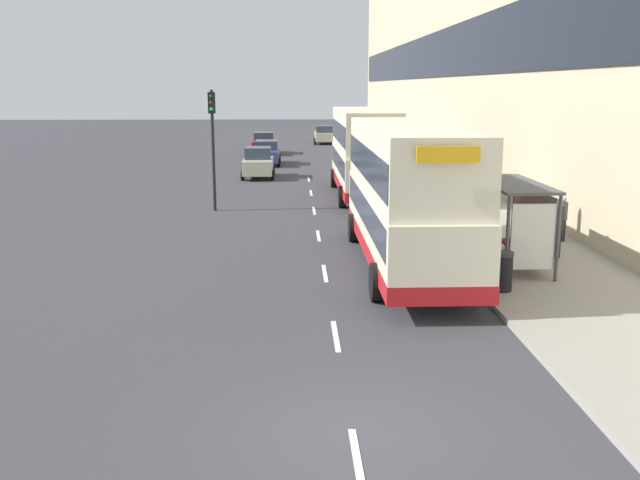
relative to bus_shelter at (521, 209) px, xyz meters
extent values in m
plane|color=#38383D|center=(-5.77, -10.00, -1.88)|extent=(220.00, 220.00, 0.00)
cube|color=gray|center=(0.73, 28.50, -1.81)|extent=(5.00, 93.00, 0.14)
cube|color=#C6B793|center=(4.73, 28.50, 6.50)|extent=(3.00, 93.00, 16.76)
cube|color=black|center=(3.19, 28.50, 5.67)|extent=(0.12, 89.28, 3.02)
cube|color=silver|center=(-5.77, -10.86, -1.87)|extent=(0.12, 2.00, 0.01)
cube|color=silver|center=(-5.77, -5.47, -1.87)|extent=(0.12, 2.00, 0.01)
cube|color=silver|center=(-5.77, -0.07, -1.87)|extent=(0.12, 2.00, 0.01)
cube|color=silver|center=(-5.77, 5.32, -1.87)|extent=(0.12, 2.00, 0.01)
cube|color=silver|center=(-5.77, 10.71, -1.87)|extent=(0.12, 2.00, 0.01)
cube|color=silver|center=(-5.77, 16.11, -1.87)|extent=(0.12, 2.00, 0.01)
cube|color=silver|center=(-5.77, 21.50, -1.87)|extent=(0.12, 2.00, 0.01)
cube|color=#4C4C51|center=(-0.17, 0.35, 0.70)|extent=(1.60, 4.20, 0.08)
cylinder|color=#4C4C51|center=(-0.87, -1.65, -0.54)|extent=(0.10, 0.10, 2.40)
cylinder|color=#4C4C51|center=(-0.87, 2.35, -0.54)|extent=(0.10, 0.10, 2.40)
cylinder|color=#4C4C51|center=(0.53, -1.65, -0.54)|extent=(0.10, 0.10, 2.40)
cylinder|color=#4C4C51|center=(0.53, 2.35, -0.54)|extent=(0.10, 0.10, 2.40)
cube|color=#99A8B2|center=(0.50, 0.35, -0.42)|extent=(0.04, 3.68, 1.92)
cube|color=white|center=(-0.17, -1.59, -0.49)|extent=(1.19, 0.10, 1.82)
cube|color=maroon|center=(0.07, 0.35, -1.29)|extent=(0.36, 2.80, 0.08)
cube|color=beige|center=(-3.30, 0.58, -0.45)|extent=(2.55, 11.05, 1.85)
cube|color=beige|center=(-3.30, 0.58, 1.45)|extent=(2.50, 10.72, 1.95)
cube|color=#B2191E|center=(-3.30, 0.58, -1.15)|extent=(2.58, 11.11, 0.45)
cube|color=#2D3847|center=(-3.30, 0.58, -0.08)|extent=(2.58, 10.39, 0.81)
cube|color=#2D3847|center=(-3.30, 0.58, 1.35)|extent=(2.55, 10.39, 0.94)
cube|color=yellow|center=(-3.30, -4.92, 2.07)|extent=(1.40, 0.08, 0.36)
cylinder|color=black|center=(-4.57, 4.34, -1.38)|extent=(0.30, 1.00, 1.00)
cylinder|color=black|center=(-2.02, 4.34, -1.38)|extent=(0.30, 1.00, 1.00)
cylinder|color=black|center=(-4.57, -2.84, -1.38)|extent=(0.30, 1.00, 1.00)
cylinder|color=black|center=(-2.02, -2.84, -1.38)|extent=(0.30, 1.00, 1.00)
cube|color=beige|center=(-3.20, 14.74, -0.45)|extent=(2.55, 10.31, 1.85)
cube|color=beige|center=(-3.20, 14.74, 1.45)|extent=(2.50, 10.00, 1.95)
cube|color=#B2191E|center=(-3.20, 14.74, -1.15)|extent=(2.58, 10.36, 0.45)
cube|color=#2D3847|center=(-3.20, 14.74, -0.08)|extent=(2.58, 9.69, 0.81)
cube|color=#2D3847|center=(-3.20, 14.74, 1.35)|extent=(2.55, 9.69, 0.94)
cube|color=yellow|center=(-3.20, 9.61, 2.07)|extent=(1.40, 0.08, 0.36)
cylinder|color=black|center=(-4.47, 18.25, -1.38)|extent=(0.30, 1.00, 1.00)
cylinder|color=black|center=(-1.92, 18.25, -1.38)|extent=(0.30, 1.00, 1.00)
cylinder|color=black|center=(-4.47, 11.54, -1.38)|extent=(0.30, 1.00, 1.00)
cylinder|color=black|center=(-1.92, 11.54, -1.38)|extent=(0.30, 1.00, 1.00)
cube|color=#B7B799|center=(-8.78, 22.53, -1.16)|extent=(1.73, 3.81, 0.84)
cube|color=#2D3847|center=(-8.78, 22.72, -0.39)|extent=(1.52, 1.83, 0.69)
cylinder|color=black|center=(-7.92, 21.35, -1.58)|extent=(0.20, 0.60, 0.60)
cylinder|color=black|center=(-9.65, 21.35, -1.58)|extent=(0.20, 0.60, 0.60)
cylinder|color=black|center=(-7.92, 23.71, -1.58)|extent=(0.20, 0.60, 0.60)
cylinder|color=black|center=(-9.65, 23.71, -1.58)|extent=(0.20, 0.60, 0.60)
cube|color=maroon|center=(-9.05, 38.05, -1.17)|extent=(1.75, 4.45, 0.80)
cube|color=#2D3847|center=(-9.05, 38.27, -0.45)|extent=(1.54, 2.13, 0.66)
cylinder|color=black|center=(-8.18, 36.67, -1.58)|extent=(0.20, 0.60, 0.60)
cylinder|color=black|center=(-9.93, 36.67, -1.58)|extent=(0.20, 0.60, 0.60)
cylinder|color=black|center=(-8.18, 39.43, -1.58)|extent=(0.20, 0.60, 0.60)
cylinder|color=black|center=(-9.93, 39.43, -1.58)|extent=(0.20, 0.60, 0.60)
cube|color=#B7B799|center=(-3.64, 48.46, -1.18)|extent=(1.86, 3.82, 0.79)
cube|color=#2D3847|center=(-3.64, 48.27, -0.47)|extent=(1.63, 1.83, 0.64)
cylinder|color=black|center=(-4.57, 49.64, -1.58)|extent=(0.20, 0.60, 0.60)
cylinder|color=black|center=(-2.71, 49.64, -1.58)|extent=(0.20, 0.60, 0.60)
cylinder|color=black|center=(-4.57, 47.28, -1.58)|extent=(0.20, 0.60, 0.60)
cylinder|color=black|center=(-2.71, 47.28, -1.58)|extent=(0.20, 0.60, 0.60)
cube|color=navy|center=(-8.56, 29.88, -1.20)|extent=(1.76, 4.53, 0.76)
cube|color=#2D3847|center=(-8.56, 30.11, -0.51)|extent=(1.55, 2.17, 0.62)
cylinder|color=black|center=(-7.68, 28.48, -1.58)|extent=(0.20, 0.60, 0.60)
cylinder|color=black|center=(-9.44, 28.48, -1.58)|extent=(0.20, 0.60, 0.60)
cylinder|color=black|center=(-7.68, 31.29, -1.58)|extent=(0.20, 0.60, 0.60)
cylinder|color=black|center=(-9.44, 31.29, -1.58)|extent=(0.20, 0.60, 0.60)
cylinder|color=#23232D|center=(1.53, 1.11, -1.29)|extent=(0.30, 0.30, 0.88)
cylinder|color=#26262D|center=(1.53, 1.11, -0.48)|extent=(0.37, 0.37, 0.74)
sphere|color=tan|center=(1.53, 1.11, 0.01)|extent=(0.24, 0.24, 0.24)
cylinder|color=#23232D|center=(2.62, 3.49, -1.36)|extent=(0.25, 0.25, 0.74)
cylinder|color=#4C4C51|center=(2.62, 3.49, -0.68)|extent=(0.31, 0.31, 0.62)
sphere|color=tan|center=(2.62, 3.49, -0.27)|extent=(0.20, 0.20, 0.20)
cylinder|color=black|center=(-1.22, -2.52, -1.26)|extent=(0.52, 0.52, 0.95)
cylinder|color=#2D2D33|center=(-1.22, -2.52, -0.74)|extent=(0.55, 0.55, 0.10)
cylinder|color=black|center=(-10.17, 11.00, 0.76)|extent=(0.14, 0.14, 5.26)
cube|color=black|center=(-10.17, 10.95, 2.84)|extent=(0.30, 0.24, 0.90)
sphere|color=#2D2D2D|center=(-10.17, 10.83, 3.11)|extent=(0.16, 0.16, 0.16)
sphere|color=#2D2D2D|center=(-10.17, 10.83, 2.84)|extent=(0.16, 0.16, 0.16)
sphere|color=#19D84C|center=(-10.17, 10.83, 2.57)|extent=(0.16, 0.16, 0.16)
camera|label=1|loc=(-6.68, -20.38, 3.53)|focal=40.00mm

